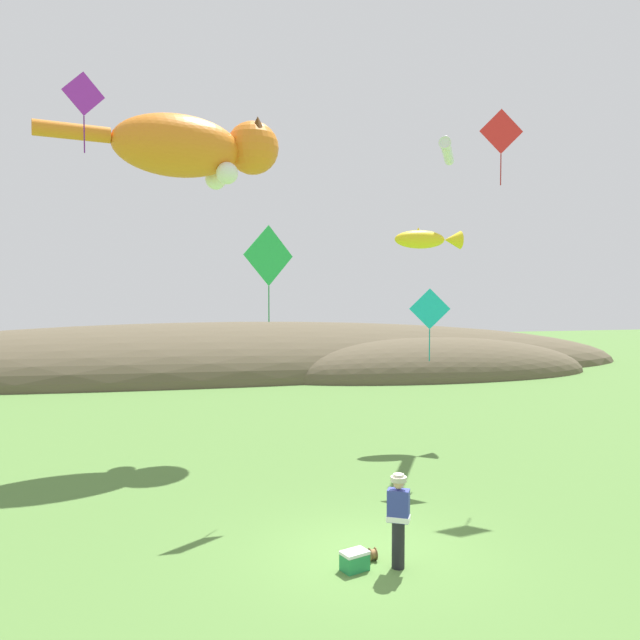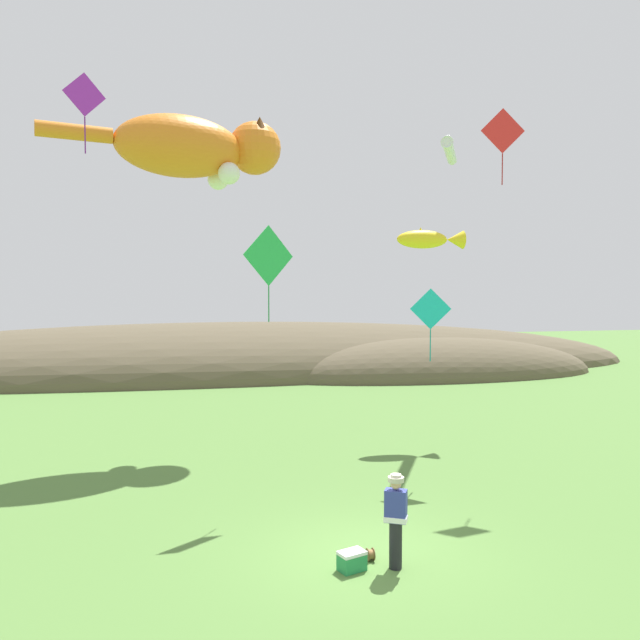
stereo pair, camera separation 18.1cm
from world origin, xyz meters
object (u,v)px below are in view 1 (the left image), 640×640
Objects in this scene: kite_diamond_teal at (430,310)px; kite_diamond_red at (501,132)px; kite_spool at (373,554)px; kite_diamond_violet at (84,95)px; kite_tube_streamer at (447,152)px; kite_diamond_green at (269,256)px; festival_attendant at (398,517)px; picnic_cooler at (355,561)px; kite_giant_cat at (194,148)px; kite_fish_windsock at (427,239)px.

kite_diamond_red is (2.27, 0.19, 5.10)m from kite_diamond_teal.
kite_spool is 7.57m from kite_diamond_teal.
kite_diamond_violet is at bearing 178.29° from kite_diamond_teal.
kite_diamond_green is at bearing -143.27° from kite_tube_streamer.
picnic_cooler is at bearing 172.86° from festival_attendant.
kite_giant_cat reaches higher than festival_attendant.
kite_diamond_violet reaches higher than picnic_cooler.
kite_spool is 0.10× the size of kite_diamond_green.
kite_giant_cat is 8.80m from kite_fish_windsock.
kite_diamond_red reaches higher than picnic_cooler.
kite_diamond_violet is at bearing 179.61° from kite_diamond_red.
kite_giant_cat is 3.89× the size of kite_diamond_teal.
kite_tube_streamer is 1.42× the size of kite_diamond_teal.
kite_diamond_red is 11.35m from kite_diamond_violet.
picnic_cooler is at bearing -79.86° from kite_diamond_green.
kite_giant_cat reaches higher than kite_tube_streamer.
kite_spool is at bearing 129.60° from festival_attendant.
kite_diamond_green reaches higher than kite_diamond_teal.
festival_attendant is 0.61× the size of kite_tube_streamer.
kite_spool is 0.09× the size of kite_fish_windsock.
kite_diamond_teal is at bearing -175.14° from kite_diamond_red.
kite_fish_windsock is at bearing 170.62° from kite_tube_streamer.
kite_diamond_green is (-6.79, -5.71, -1.02)m from kite_fish_windsock.
kite_diamond_green is (1.45, -6.49, -4.01)m from kite_giant_cat.
kite_diamond_teal is (3.87, 5.34, 4.47)m from picnic_cooler.
festival_attendant is 0.90× the size of kite_diamond_violet.
kite_spool is 0.42× the size of picnic_cooler.
kite_diamond_green reaches higher than festival_attendant.
kite_diamond_green is at bearing -172.08° from kite_diamond_red.
picnic_cooler is at bearing -78.42° from kite_giant_cat.
kite_diamond_teal reaches higher than kite_spool.
kite_diamond_green is at bearing -13.42° from kite_diamond_violet.
kite_diamond_green is 1.10× the size of kite_diamond_red.
kite_giant_cat reaches higher than kite_diamond_violet.
kite_giant_cat is 10.06m from kite_diamond_red.
picnic_cooler is (-0.82, 0.10, -0.77)m from festival_attendant.
kite_fish_windsock is 5.46m from kite_diamond_red.
kite_diamond_teal is at bearing 54.06° from picnic_cooler.
festival_attendant is 0.87× the size of kite_diamond_teal.
picnic_cooler is at bearing -145.21° from kite_spool.
kite_tube_streamer is 7.88m from kite_diamond_teal.
kite_tube_streamer is 1.33× the size of kite_diamond_red.
kite_giant_cat reaches higher than kite_spool.
picnic_cooler is at bearing -47.15° from kite_diamond_violet.
kite_diamond_green reaches higher than kite_spool.
kite_giant_cat is 9.97m from kite_diamond_teal.
kite_tube_streamer is at bearing 83.39° from kite_diamond_red.
kite_diamond_red is at bearing -33.27° from kite_giant_cat.
festival_attendant is at bearing -50.40° from kite_spool.
picnic_cooler is (-0.46, -0.32, 0.06)m from kite_spool.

